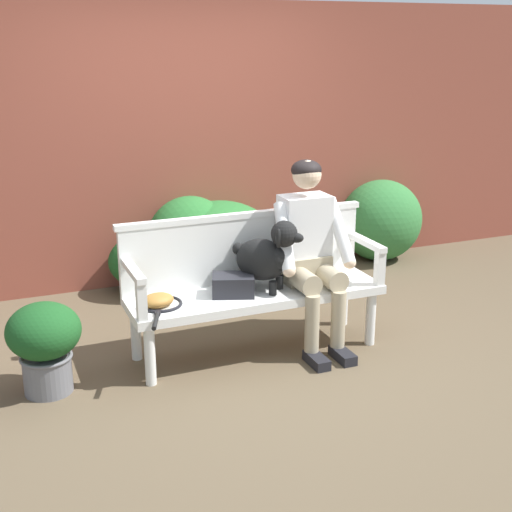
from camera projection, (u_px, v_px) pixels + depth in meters
The scene contains 16 objects.
ground_plane at pixel (256, 351), 4.91m from camera, with size 40.00×40.00×0.00m, color brown.
brick_garden_fence at pixel (177, 144), 6.18m from camera, with size 8.00×0.30×2.43m, color brown.
hedge_bush_mid_right at pixel (381, 220), 6.83m from camera, with size 0.83×0.72×0.80m, color #337538.
hedge_bush_mid_left at pixel (191, 241), 6.13m from camera, with size 0.77×0.70×0.80m, color #286B2D.
hedge_bush_far_left at pixel (219, 243), 6.19m from camera, with size 1.04×0.98×0.74m, color #286B2D.
hedge_bush_far_right at pixel (170, 258), 6.04m from camera, with size 1.06×0.73×0.58m, color #194C1E.
garden_bench at pixel (256, 299), 4.79m from camera, with size 1.77×0.51×0.45m.
bench_backrest at pixel (244, 247), 4.89m from camera, with size 1.81×0.06×0.50m.
bench_armrest_left_end at pixel (136, 283), 4.32m from camera, with size 0.06×0.51×0.28m.
bench_armrest_right_end at pixel (371, 252), 4.94m from camera, with size 0.06×0.51×0.28m.
person_seated at pixel (309, 247), 4.82m from camera, with size 0.56×0.66×1.32m.
dog_on_bench at pixel (267, 255), 4.70m from camera, with size 0.45×0.44×0.51m.
tennis_racket at pixel (160, 305), 4.48m from camera, with size 0.37×0.58×0.03m.
baseball_glove at pixel (158, 300), 4.47m from camera, with size 0.22×0.17×0.09m, color #9E6B2D.
sports_bag at pixel (233, 285), 4.67m from camera, with size 0.28×0.20×0.14m, color #232328.
potted_plant at pixel (45, 341), 4.25m from camera, with size 0.45×0.45×0.58m.
Camera 1 is at (-1.70, -4.14, 2.11)m, focal length 48.79 mm.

